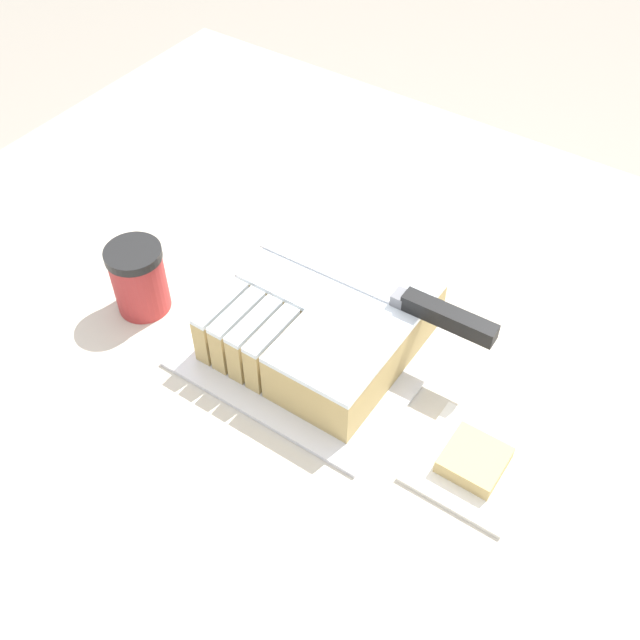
% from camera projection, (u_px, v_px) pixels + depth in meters
% --- Properties ---
extents(ground_plane, '(8.00, 8.00, 0.00)m').
position_uv_depth(ground_plane, '(333.00, 610.00, 1.67)').
color(ground_plane, '#9E9384').
extents(countertop, '(1.40, 1.10, 0.94)m').
position_uv_depth(countertop, '(336.00, 507.00, 1.33)').
color(countertop, beige).
rests_on(countertop, ground_plane).
extents(cake_board, '(0.29, 0.29, 0.01)m').
position_uv_depth(cake_board, '(320.00, 341.00, 0.97)').
color(cake_board, silver).
rests_on(cake_board, countertop).
extents(cake, '(0.23, 0.23, 0.07)m').
position_uv_depth(cake, '(323.00, 319.00, 0.94)').
color(cake, tan).
rests_on(cake, cake_board).
extents(knife, '(0.33, 0.03, 0.02)m').
position_uv_depth(knife, '(424.00, 308.00, 0.89)').
color(knife, silver).
rests_on(knife, cake).
extents(coffee_cup, '(0.07, 0.07, 0.10)m').
position_uv_depth(coffee_cup, '(139.00, 279.00, 0.98)').
color(coffee_cup, '#B23333').
rests_on(coffee_cup, countertop).
extents(paper_napkin, '(0.13, 0.13, 0.01)m').
position_uv_depth(paper_napkin, '(472.00, 466.00, 0.84)').
color(paper_napkin, white).
rests_on(paper_napkin, countertop).
extents(brownie, '(0.07, 0.07, 0.02)m').
position_uv_depth(brownie, '(474.00, 460.00, 0.83)').
color(brownie, tan).
rests_on(brownie, paper_napkin).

